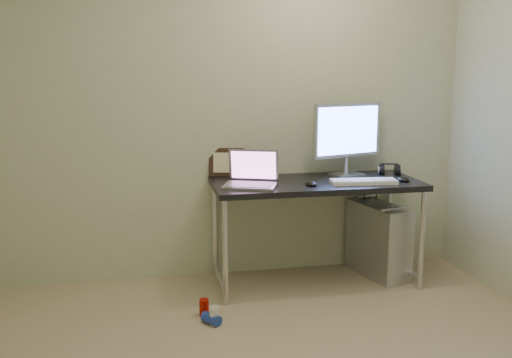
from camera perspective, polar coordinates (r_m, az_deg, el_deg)
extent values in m
cube|color=beige|center=(4.15, -2.61, 7.15)|extent=(3.50, 0.02, 2.50)
cube|color=black|center=(4.04, 6.02, -0.47)|extent=(1.46, 0.64, 0.04)
cylinder|color=silver|center=(3.72, -3.08, -7.39)|extent=(0.04, 0.04, 0.71)
cylinder|color=silver|center=(4.25, -4.14, -5.05)|extent=(0.04, 0.04, 0.71)
cylinder|color=silver|center=(4.14, 16.27, -5.95)|extent=(0.04, 0.04, 0.71)
cylinder|color=silver|center=(4.62, 13.11, -4.02)|extent=(0.04, 0.04, 0.71)
cylinder|color=silver|center=(4.08, -3.59, -9.84)|extent=(0.04, 0.56, 0.04)
cylinder|color=silver|center=(4.46, 14.43, -8.33)|extent=(0.04, 0.56, 0.04)
cube|color=#B6B6BB|center=(4.37, 12.16, -5.99)|extent=(0.35, 0.56, 0.54)
cylinder|color=#B3B4BA|center=(4.10, 13.51, -2.92)|extent=(0.19, 0.07, 0.03)
cylinder|color=#B3B4BA|center=(4.49, 11.23, -1.62)|extent=(0.19, 0.07, 0.03)
cylinder|color=black|center=(4.51, 10.54, -3.68)|extent=(0.01, 0.16, 0.69)
cylinder|color=black|center=(4.53, 11.69, -3.92)|extent=(0.02, 0.11, 0.71)
cylinder|color=#AD0F03|center=(3.68, -5.21, -12.67)|extent=(0.08, 0.08, 0.11)
cylinder|color=silver|center=(3.56, -4.17, -13.47)|extent=(0.07, 0.07, 0.11)
cylinder|color=#233EAC|center=(3.58, -4.48, -13.77)|extent=(0.13, 0.14, 0.07)
cube|color=#B3B4BA|center=(3.80, -0.59, -0.69)|extent=(0.41, 0.35, 0.02)
cube|color=gray|center=(3.80, -0.59, -0.53)|extent=(0.35, 0.30, 0.00)
cube|color=gray|center=(3.91, -0.24, 1.41)|extent=(0.34, 0.17, 0.22)
cube|color=#844F7C|center=(3.90, -0.21, 1.39)|extent=(0.30, 0.15, 0.19)
cube|color=#B3B4BA|center=(4.25, 9.04, 0.44)|extent=(0.27, 0.22, 0.02)
cylinder|color=#B3B4BA|center=(4.26, 8.98, 1.42)|extent=(0.04, 0.04, 0.12)
cube|color=#B3B4BA|center=(4.22, 9.13, 4.86)|extent=(0.56, 0.20, 0.39)
cube|color=#6081FE|center=(4.20, 9.24, 4.82)|extent=(0.50, 0.15, 0.34)
cube|color=white|center=(3.99, 10.71, -0.25)|extent=(0.46, 0.19, 0.03)
ellipsoid|color=black|center=(4.13, 14.47, 0.06)|extent=(0.10, 0.13, 0.04)
ellipsoid|color=black|center=(3.87, 5.55, -0.36)|extent=(0.08, 0.12, 0.04)
cylinder|color=black|center=(4.34, 12.48, 0.78)|extent=(0.07, 0.10, 0.10)
cylinder|color=black|center=(4.39, 13.87, 0.82)|extent=(0.07, 0.10, 0.10)
cube|color=black|center=(4.36, 13.21, 1.48)|extent=(0.12, 0.05, 0.01)
cube|color=black|center=(4.17, -2.96, 1.67)|extent=(0.27, 0.13, 0.21)
cylinder|color=silver|center=(4.17, 0.44, 0.85)|extent=(0.01, 0.01, 0.09)
cylinder|color=white|center=(4.16, 0.44, 1.58)|extent=(0.04, 0.04, 0.04)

